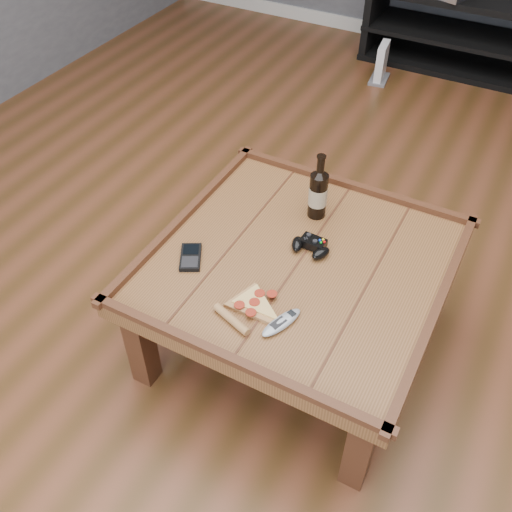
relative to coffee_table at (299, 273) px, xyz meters
The scene contains 10 objects.
ground 0.39m from the coffee_table, ahead, with size 6.00×6.00×0.00m, color #4C2F15.
baseboard 3.01m from the coffee_table, 90.00° to the left, with size 5.00×0.02×0.10m, color silver.
coffee_table is the anchor object (origin of this frame).
media_console 2.75m from the coffee_table, 90.00° to the left, with size 1.40×0.45×0.50m.
beer_bottle 0.31m from the coffee_table, 101.33° to the left, with size 0.07×0.07×0.27m.
game_controller 0.11m from the coffee_table, 81.11° to the left, with size 0.16×0.11×0.04m.
pizza_slice 0.28m from the coffee_table, 99.26° to the right, with size 0.24×0.30×0.03m.
smartphone 0.39m from the coffee_table, 153.24° to the right, with size 0.13×0.15×0.02m.
remote_control 0.31m from the coffee_table, 75.99° to the right, with size 0.10×0.17×0.02m.
game_console 2.36m from the coffee_table, 101.07° to the left, with size 0.14×0.22×0.26m.
Camera 1 is at (0.54, -1.33, 1.85)m, focal length 40.00 mm.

